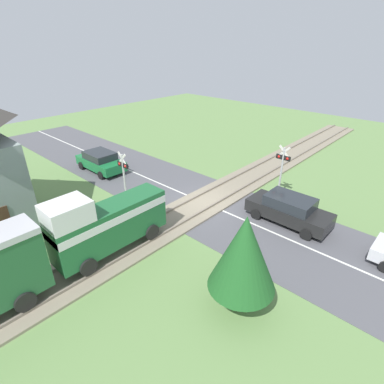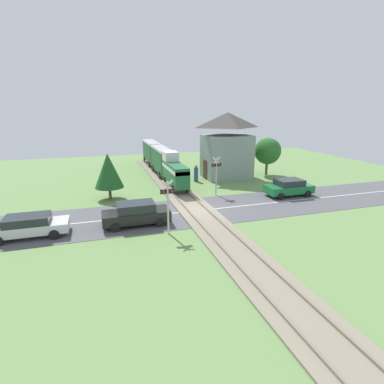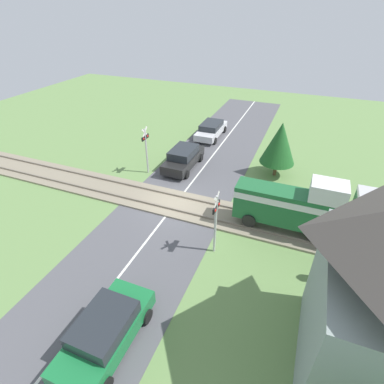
{
  "view_description": "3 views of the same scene",
  "coord_description": "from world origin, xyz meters",
  "px_view_note": "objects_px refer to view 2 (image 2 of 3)",
  "views": [
    {
      "loc": [
        -10.34,
        12.37,
        8.98
      ],
      "look_at": [
        0.0,
        1.14,
        1.2
      ],
      "focal_mm": 28.0,
      "sensor_mm": 36.0,
      "label": 1
    },
    {
      "loc": [
        -6.8,
        -20.55,
        7.65
      ],
      "look_at": [
        0.0,
        1.14,
        1.2
      ],
      "focal_mm": 28.0,
      "sensor_mm": 36.0,
      "label": 2
    },
    {
      "loc": [
        13.85,
        6.68,
        10.86
      ],
      "look_at": [
        0.0,
        1.14,
        1.2
      ],
      "focal_mm": 28.0,
      "sensor_mm": 36.0,
      "label": 3
    }
  ],
  "objects_px": {
    "crossing_signal_west_approach": "(168,200)",
    "crossing_signal_east_approach": "(216,171)",
    "car_far_side": "(289,187)",
    "pedestrian_by_station": "(196,174)",
    "car_near_crossing": "(136,213)",
    "car_behind_queue": "(28,226)",
    "train": "(161,159)",
    "station_building": "(227,146)"
  },
  "relations": [
    {
      "from": "car_behind_queue",
      "to": "pedestrian_by_station",
      "type": "relative_size",
      "value": 2.59
    },
    {
      "from": "car_near_crossing",
      "to": "car_behind_queue",
      "type": "height_order",
      "value": "car_near_crossing"
    },
    {
      "from": "train",
      "to": "crossing_signal_east_approach",
      "type": "height_order",
      "value": "crossing_signal_east_approach"
    },
    {
      "from": "train",
      "to": "car_behind_queue",
      "type": "relative_size",
      "value": 4.08
    },
    {
      "from": "crossing_signal_east_approach",
      "to": "station_building",
      "type": "bearing_deg",
      "value": 59.3
    },
    {
      "from": "car_behind_queue",
      "to": "crossing_signal_west_approach",
      "type": "relative_size",
      "value": 1.32
    },
    {
      "from": "car_near_crossing",
      "to": "car_behind_queue",
      "type": "relative_size",
      "value": 0.97
    },
    {
      "from": "car_behind_queue",
      "to": "crossing_signal_west_approach",
      "type": "xyz_separation_m",
      "value": [
        8.22,
        -2.12,
        1.49
      ]
    },
    {
      "from": "car_far_side",
      "to": "car_behind_queue",
      "type": "relative_size",
      "value": 0.91
    },
    {
      "from": "car_behind_queue",
      "to": "crossing_signal_west_approach",
      "type": "distance_m",
      "value": 8.62
    },
    {
      "from": "train",
      "to": "pedestrian_by_station",
      "type": "distance_m",
      "value": 5.31
    },
    {
      "from": "crossing_signal_east_approach",
      "to": "station_building",
      "type": "relative_size",
      "value": 0.49
    },
    {
      "from": "car_near_crossing",
      "to": "crossing_signal_east_approach",
      "type": "distance_m",
      "value": 9.33
    },
    {
      "from": "car_near_crossing",
      "to": "car_behind_queue",
      "type": "xyz_separation_m",
      "value": [
        -6.51,
        0.0,
        -0.09
      ]
    },
    {
      "from": "train",
      "to": "car_near_crossing",
      "type": "bearing_deg",
      "value": -107.76
    },
    {
      "from": "train",
      "to": "crossing_signal_east_approach",
      "type": "bearing_deg",
      "value": -72.84
    },
    {
      "from": "crossing_signal_east_approach",
      "to": "station_building",
      "type": "xyz_separation_m",
      "value": [
        3.74,
        6.3,
        1.27
      ]
    },
    {
      "from": "car_far_side",
      "to": "station_building",
      "type": "xyz_separation_m",
      "value": [
        -2.39,
        8.42,
        2.7
      ]
    },
    {
      "from": "crossing_signal_west_approach",
      "to": "pedestrian_by_station",
      "type": "height_order",
      "value": "crossing_signal_west_approach"
    },
    {
      "from": "crossing_signal_west_approach",
      "to": "pedestrian_by_station",
      "type": "bearing_deg",
      "value": 64.74
    },
    {
      "from": "car_near_crossing",
      "to": "station_building",
      "type": "relative_size",
      "value": 0.62
    },
    {
      "from": "crossing_signal_west_approach",
      "to": "crossing_signal_east_approach",
      "type": "xyz_separation_m",
      "value": [
        6.03,
        7.12,
        0.0
      ]
    },
    {
      "from": "car_far_side",
      "to": "pedestrian_by_station",
      "type": "bearing_deg",
      "value": 129.33
    },
    {
      "from": "station_building",
      "to": "pedestrian_by_station",
      "type": "height_order",
      "value": "station_building"
    },
    {
      "from": "car_behind_queue",
      "to": "crossing_signal_east_approach",
      "type": "xyz_separation_m",
      "value": [
        14.25,
        5.0,
        1.49
      ]
    },
    {
      "from": "car_near_crossing",
      "to": "car_far_side",
      "type": "bearing_deg",
      "value": 11.72
    },
    {
      "from": "car_far_side",
      "to": "crossing_signal_west_approach",
      "type": "height_order",
      "value": "crossing_signal_west_approach"
    },
    {
      "from": "crossing_signal_west_approach",
      "to": "crossing_signal_east_approach",
      "type": "height_order",
      "value": "same"
    },
    {
      "from": "station_building",
      "to": "crossing_signal_west_approach",
      "type": "bearing_deg",
      "value": -126.05
    },
    {
      "from": "car_near_crossing",
      "to": "station_building",
      "type": "bearing_deg",
      "value": 44.54
    },
    {
      "from": "car_far_side",
      "to": "car_near_crossing",
      "type": "bearing_deg",
      "value": -168.28
    },
    {
      "from": "train",
      "to": "pedestrian_by_station",
      "type": "xyz_separation_m",
      "value": [
        2.93,
        -4.29,
        -1.07
      ]
    },
    {
      "from": "car_near_crossing",
      "to": "crossing_signal_west_approach",
      "type": "distance_m",
      "value": 3.07
    },
    {
      "from": "car_far_side",
      "to": "train",
      "type": "bearing_deg",
      "value": 127.58
    },
    {
      "from": "train",
      "to": "crossing_signal_east_approach",
      "type": "relative_size",
      "value": 5.37
    },
    {
      "from": "train",
      "to": "car_far_side",
      "type": "bearing_deg",
      "value": -52.42
    },
    {
      "from": "car_behind_queue",
      "to": "crossing_signal_east_approach",
      "type": "height_order",
      "value": "crossing_signal_east_approach"
    },
    {
      "from": "train",
      "to": "car_far_side",
      "type": "height_order",
      "value": "train"
    },
    {
      "from": "train",
      "to": "car_behind_queue",
      "type": "distance_m",
      "value": 18.59
    },
    {
      "from": "crossing_signal_west_approach",
      "to": "station_building",
      "type": "xyz_separation_m",
      "value": [
        9.77,
        13.42,
        1.27
      ]
    },
    {
      "from": "car_near_crossing",
      "to": "car_behind_queue",
      "type": "bearing_deg",
      "value": 180.0
    },
    {
      "from": "car_far_side",
      "to": "pedestrian_by_station",
      "type": "height_order",
      "value": "pedestrian_by_station"
    }
  ]
}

